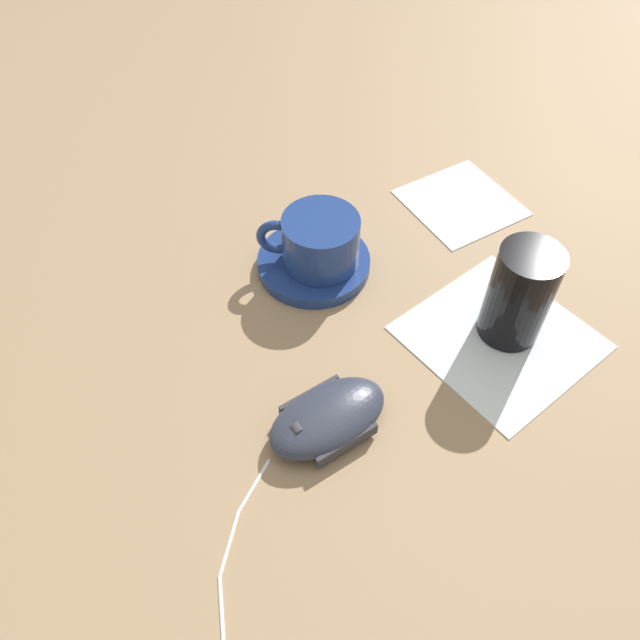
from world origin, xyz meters
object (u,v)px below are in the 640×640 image
(drinking_glass, at_px, (519,294))
(computer_mouse, at_px, (328,418))
(coffee_cup, at_px, (319,241))
(saucer, at_px, (314,263))

(drinking_glass, bearing_deg, computer_mouse, 92.32)
(computer_mouse, xyz_separation_m, drinking_glass, (0.01, -0.21, 0.04))
(drinking_glass, bearing_deg, coffee_cup, 36.78)
(saucer, relative_size, drinking_glass, 1.17)
(coffee_cup, bearing_deg, computer_mouse, 153.51)
(coffee_cup, height_order, computer_mouse, coffee_cup)
(saucer, xyz_separation_m, coffee_cup, (-0.00, -0.00, 0.04))
(computer_mouse, distance_m, drinking_glass, 0.22)
(saucer, relative_size, computer_mouse, 1.03)
(saucer, distance_m, computer_mouse, 0.20)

